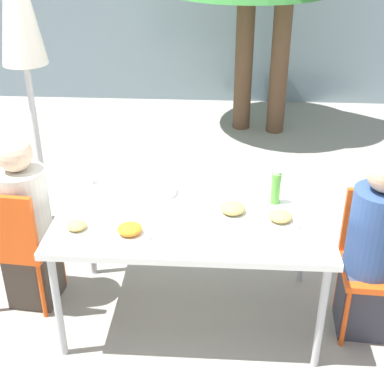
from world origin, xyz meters
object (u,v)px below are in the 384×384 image
chair_left (15,239)px  bottle (276,188)px  drinking_cup (88,177)px  chair_right (376,252)px  person_left (27,227)px  person_right (371,253)px  salad_bowl (161,189)px  closed_umbrella (19,15)px

chair_left → bottle: bearing=10.8°
drinking_cup → chair_right: bearing=-10.9°
person_left → chair_right: size_ratio=1.33×
chair_left → bottle: 1.62m
person_right → salad_bowl: (-1.24, 0.31, 0.21)m
chair_right → salad_bowl: size_ratio=4.51×
person_right → salad_bowl: 1.30m
person_right → closed_umbrella: 2.67m
drinking_cup → salad_bowl: drinking_cup is taller
person_left → bottle: size_ratio=5.44×
person_right → closed_umbrella: (-2.22, 0.95, 1.13)m
chair_right → chair_left: bearing=3.3°
chair_right → closed_umbrella: bearing=-17.4°
closed_umbrella → salad_bowl: size_ratio=11.95×
chair_left → person_right: 2.13m
chair_right → closed_umbrella: closed_umbrella is taller
bottle → salad_bowl: size_ratio=1.10×
person_left → bottle: 1.55m
chair_left → bottle: size_ratio=4.10×
chair_right → drinking_cup: 1.83m
person_left → drinking_cup: person_left is taller
closed_umbrella → salad_bowl: (0.98, -0.64, -0.92)m
person_right → chair_right: bearing=-122.0°
chair_left → salad_bowl: chair_left is taller
closed_umbrella → drinking_cup: (0.50, -0.53, -0.90)m
person_left → drinking_cup: (0.34, 0.26, 0.23)m
closed_umbrella → bottle: (1.68, -0.71, -0.85)m
person_left → salad_bowl: person_left is taller
person_left → person_right: 2.08m
person_right → chair_left: bearing=1.3°
closed_umbrella → person_right: bearing=-23.0°
chair_left → closed_umbrella: (-0.10, 0.86, 1.18)m
closed_umbrella → salad_bowl: closed_umbrella is taller
person_right → bottle: bearing=-19.9°
person_right → closed_umbrella: size_ratio=0.51×
closed_umbrella → bottle: size_ratio=10.85×
chair_right → closed_umbrella: size_ratio=0.38×
person_left → closed_umbrella: size_ratio=0.50×
person_right → closed_umbrella: closed_umbrella is taller
person_left → chair_right: 2.13m
person_right → bottle: 0.66m
chair_left → chair_right: size_ratio=1.00×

